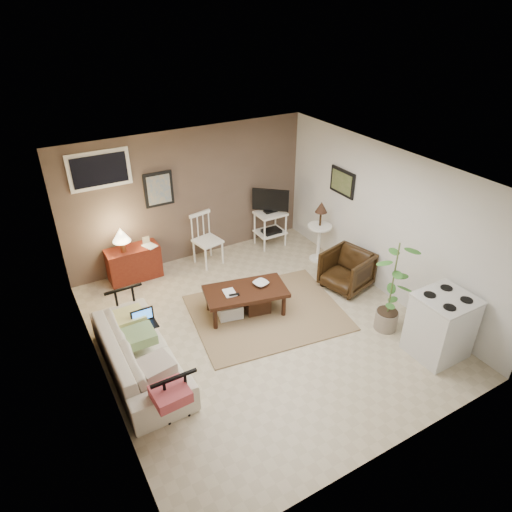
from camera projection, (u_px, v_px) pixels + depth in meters
floor at (261, 328)px, 6.79m from camera, size 5.00×5.00×0.00m
art_back at (159, 189)px, 7.68m from camera, size 0.50×0.03×0.60m
art_right at (342, 182)px, 7.77m from camera, size 0.03×0.60×0.45m
window at (99, 170)px, 7.04m from camera, size 0.96×0.03×0.60m
rug at (267, 312)px, 7.10m from camera, size 2.49×2.10×0.02m
coffee_table at (245, 300)px, 6.97m from camera, size 1.34×0.89×0.47m
sofa at (139, 347)px, 5.83m from camera, size 0.60×2.04×0.80m
sofa_pillows at (148, 351)px, 5.63m from camera, size 0.39×1.94×0.14m
sofa_end_rails at (148, 347)px, 5.91m from camera, size 0.55×2.04×0.69m
laptop at (144, 320)px, 6.12m from camera, size 0.31×0.23×0.21m
red_console at (133, 261)px, 7.79m from camera, size 0.88×0.39×1.02m
spindle_chair at (207, 241)px, 8.20m from camera, size 0.51×0.51×0.96m
tv_stand at (271, 216)px, 8.71m from camera, size 0.55×0.49×1.16m
side_table at (320, 225)px, 8.16m from camera, size 0.43×0.43×1.16m
armchair at (347, 269)px, 7.55m from camera, size 0.81×0.84×0.72m
potted_plant at (392, 284)px, 6.40m from camera, size 0.37×0.37×1.46m
stove at (441, 326)px, 6.11m from camera, size 0.71×0.66×0.93m
bowl at (261, 279)px, 6.93m from camera, size 0.23×0.10×0.22m
book_table at (224, 288)px, 6.71m from camera, size 0.17×0.04×0.23m
book_console at (145, 242)px, 7.61m from camera, size 0.17×0.08×0.24m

